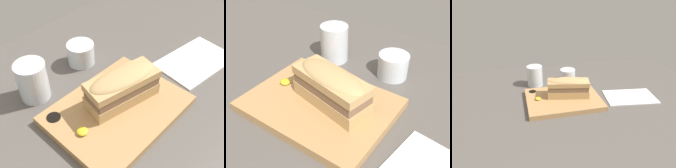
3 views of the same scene
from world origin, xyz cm
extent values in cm
cube|color=#56514C|center=(0.00, 0.00, 1.00)|extent=(147.81, 100.11, 2.00)
cube|color=tan|center=(4.80, 5.76, 2.99)|extent=(30.80, 23.28, 1.99)
cylinder|color=black|center=(-7.34, 14.14, 3.54)|extent=(3.26, 3.26, 0.99)
cube|color=tan|center=(7.28, 6.67, 5.51)|extent=(18.34, 10.27, 3.05)
cube|color=brown|center=(7.28, 6.67, 8.12)|extent=(17.61, 9.86, 2.18)
cube|color=tan|center=(7.28, 6.67, 10.12)|extent=(18.34, 10.27, 1.83)
ellipsoid|color=tan|center=(7.28, 6.67, 10.89)|extent=(17.97, 10.07, 2.74)
ellipsoid|color=gold|center=(-5.83, 6.27, 4.48)|extent=(2.45, 2.45, 0.98)
cylinder|color=silver|center=(-4.90, 24.56, 6.95)|extent=(7.41, 7.41, 9.91)
cylinder|color=silver|center=(-4.90, 24.56, 4.43)|extent=(6.52, 6.52, 4.46)
cylinder|color=silver|center=(11.95, 26.19, 5.07)|extent=(7.56, 7.56, 6.13)
cylinder|color=#470A14|center=(11.95, 26.19, 4.11)|extent=(6.81, 6.81, 3.82)
camera|label=1|loc=(-28.22, -23.22, 52.16)|focal=45.00mm
camera|label=2|loc=(34.84, -30.16, 42.35)|focal=45.00mm
camera|label=3|loc=(-13.64, -73.27, 48.65)|focal=35.00mm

